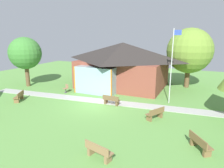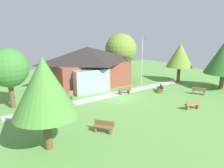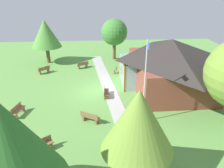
# 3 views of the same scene
# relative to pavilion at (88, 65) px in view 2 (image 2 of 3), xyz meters

# --- Properties ---
(ground_plane) EXTENTS (44.00, 44.00, 0.00)m
(ground_plane) POSITION_rel_pavilion_xyz_m (0.55, -7.03, -2.58)
(ground_plane) COLOR #609947
(pavilion) EXTENTS (10.17, 8.50, 4.96)m
(pavilion) POSITION_rel_pavilion_xyz_m (0.00, 0.00, 0.00)
(pavilion) COLOR brown
(pavilion) RESTS_ON ground_plane
(footpath) EXTENTS (23.42, 3.83, 0.03)m
(footpath) POSITION_rel_pavilion_xyz_m (0.55, -5.76, -2.57)
(footpath) COLOR #ADADA8
(footpath) RESTS_ON ground_plane
(flagpole) EXTENTS (0.64, 0.08, 6.35)m
(flagpole) POSITION_rel_pavilion_xyz_m (6.01, -3.68, 0.89)
(flagpole) COLOR silver
(flagpole) RESTS_ON ground_plane
(bench_front_right) EXTENTS (1.56, 0.79, 0.84)m
(bench_front_right) POSITION_rel_pavilion_xyz_m (4.27, -13.43, -2.18)
(bench_front_right) COLOR olive
(bench_front_right) RESTS_ON ground_plane
(bench_mid_left) EXTENTS (1.11, 1.53, 0.84)m
(bench_mid_left) POSITION_rel_pavilion_xyz_m (-6.37, -8.78, -2.18)
(bench_mid_left) COLOR brown
(bench_mid_left) RESTS_ON ground_plane
(bench_mid_right) EXTENTS (1.12, 1.52, 0.84)m
(bench_mid_right) POSITION_rel_pavilion_xyz_m (5.68, -7.64, -2.18)
(bench_mid_right) COLOR brown
(bench_mid_right) RESTS_ON ground_plane
(bench_front_left) EXTENTS (1.32, 1.42, 0.84)m
(bench_front_left) POSITION_rel_pavilion_xyz_m (-4.95, -13.29, -2.18)
(bench_front_left) COLOR brown
(bench_front_left) RESTS_ON ground_plane
(bench_rear_near_path) EXTENTS (1.52, 0.51, 0.84)m
(bench_rear_near_path) POSITION_rel_pavilion_xyz_m (1.60, -6.25, -2.18)
(bench_rear_near_path) COLOR brown
(bench_rear_near_path) RESTS_ON ground_plane
(bench_lawn_far_right) EXTENTS (1.25, 1.47, 0.84)m
(bench_lawn_far_right) POSITION_rel_pavilion_xyz_m (8.68, -10.62, -2.18)
(bench_lawn_far_right) COLOR brown
(bench_lawn_far_right) RESTS_ON ground_plane
(patio_chair_west) EXTENTS (0.54, 0.54, 0.86)m
(patio_chair_west) POSITION_rel_pavilion_xyz_m (-4.21, -4.82, -2.16)
(patio_chair_west) COLOR #8C6B4C
(patio_chair_west) RESTS_ON ground_plane
(tree_west_hedge) EXTENTS (3.57, 3.57, 5.57)m
(tree_west_hedge) POSITION_rel_pavilion_xyz_m (-9.85, -4.48, 1.18)
(tree_west_hedge) COLOR brown
(tree_west_hedge) RESTS_ON ground_plane
(tree_east_hedge) EXTENTS (3.60, 3.60, 5.36)m
(tree_east_hedge) POSITION_rel_pavilion_xyz_m (11.27, -5.18, 1.14)
(tree_east_hedge) COLOR brown
(tree_east_hedge) RESTS_ON ground_plane
(tree_lawn_corner) EXTENTS (3.89, 3.89, 5.68)m
(tree_lawn_corner) POSITION_rel_pavilion_xyz_m (-8.91, -13.46, 1.32)
(tree_lawn_corner) COLOR brown
(tree_lawn_corner) RESTS_ON ground_plane
(tree_behind_pavilion_right) EXTENTS (4.90, 4.90, 6.55)m
(tree_behind_pavilion_right) POSITION_rel_pavilion_xyz_m (6.85, 2.70, 1.51)
(tree_behind_pavilion_right) COLOR brown
(tree_behind_pavilion_right) RESTS_ON ground_plane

